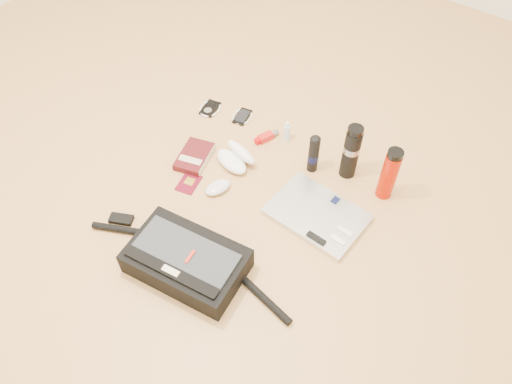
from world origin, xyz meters
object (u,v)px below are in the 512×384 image
book (195,157)px  thermos_red (389,174)px  messenger_bag (186,260)px  laptop (317,215)px  thermos_black (351,152)px

book → thermos_red: 0.81m
messenger_bag → laptop: size_ratio=2.24×
laptop → book: 0.59m
messenger_bag → laptop: 0.54m
laptop → thermos_black: bearing=96.6°
thermos_black → laptop: bearing=-86.1°
laptop → thermos_black: (-0.02, 0.27, 0.12)m
thermos_black → messenger_bag: bearing=-108.0°
book → laptop: bearing=-11.2°
laptop → thermos_red: size_ratio=1.52×
book → thermos_black: (0.57, 0.32, 0.11)m
messenger_bag → book: bearing=119.8°
messenger_bag → thermos_black: size_ratio=3.24×
thermos_black → book: bearing=-150.8°
messenger_bag → thermos_red: bearing=52.6°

